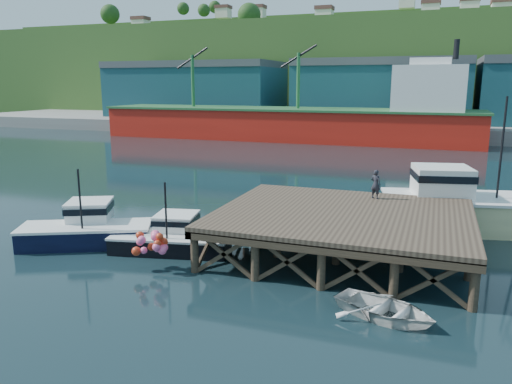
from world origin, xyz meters
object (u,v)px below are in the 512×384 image
at_px(trawler, 481,203).
at_px(boat_navy, 87,228).
at_px(dinghy, 385,309).
at_px(dockworker, 376,184).
at_px(boat_black, 172,237).

bearing_deg(trawler, boat_navy, -165.71).
relative_size(boat_navy, dinghy, 1.89).
distance_m(boat_navy, trawler, 21.80).
bearing_deg(dockworker, dinghy, 120.65).
relative_size(dinghy, dockworker, 2.33).
distance_m(trawler, dockworker, 6.62).
xyz_separation_m(boat_navy, dinghy, (15.55, -3.45, -0.45)).
bearing_deg(dockworker, boat_navy, 46.10).
distance_m(boat_navy, boat_black, 4.75).
distance_m(boat_navy, dinghy, 15.93).
bearing_deg(trawler, dinghy, -118.89).
relative_size(boat_black, trawler, 0.52).
bearing_deg(trawler, dockworker, -161.42).
xyz_separation_m(dinghy, dockworker, (-1.63, 9.89, 2.53)).
distance_m(dinghy, dockworker, 10.34).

